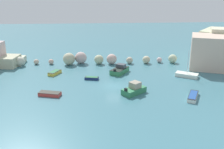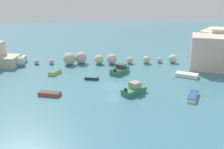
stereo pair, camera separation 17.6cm
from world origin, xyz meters
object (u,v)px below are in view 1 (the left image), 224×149
(channel_buoy, at_px, (122,69))
(moored_boat_0, at_px, (187,75))
(moored_boat_1, at_px, (134,89))
(moored_boat_2, at_px, (193,96))
(moored_boat_4, at_px, (50,94))
(moored_boat_3, at_px, (120,70))
(moored_boat_6, at_px, (55,73))
(moored_boat_5, at_px, (92,78))

(channel_buoy, relative_size, moored_boat_0, 0.08)
(moored_boat_1, distance_m, moored_boat_2, 9.78)
(moored_boat_4, bearing_deg, moored_boat_3, 55.50)
(moored_boat_6, bearing_deg, channel_buoy, 124.96)
(moored_boat_2, height_order, moored_boat_4, moored_boat_2)
(channel_buoy, bearing_deg, moored_boat_5, -139.54)
(moored_boat_5, bearing_deg, channel_buoy, 52.52)
(moored_boat_4, xyz_separation_m, moored_boat_6, (-0.72, 11.12, 0.05))
(moored_boat_2, bearing_deg, moored_boat_6, -92.66)
(moored_boat_3, distance_m, moored_boat_5, 6.93)
(moored_boat_2, height_order, moored_boat_3, moored_boat_3)
(moored_boat_3, bearing_deg, moored_boat_2, -109.33)
(moored_boat_0, height_order, moored_boat_2, moored_boat_0)
(moored_boat_2, xyz_separation_m, moored_boat_3, (-10.87, 13.74, 0.31))
(moored_boat_1, relative_size, moored_boat_4, 1.18)
(moored_boat_2, bearing_deg, moored_boat_4, -69.59)
(moored_boat_1, bearing_deg, moored_boat_6, 105.00)
(channel_buoy, distance_m, moored_boat_2, 18.67)
(moored_boat_5, bearing_deg, moored_boat_4, -120.97)
(moored_boat_2, bearing_deg, moored_boat_0, -166.59)
(moored_boat_3, relative_size, moored_boat_4, 1.30)
(channel_buoy, height_order, moored_boat_4, moored_boat_4)
(moored_boat_1, height_order, moored_boat_2, moored_boat_1)
(moored_boat_1, bearing_deg, moored_boat_4, 141.60)
(moored_boat_0, distance_m, moored_boat_2, 10.77)
(moored_boat_4, bearing_deg, moored_boat_6, 108.24)
(moored_boat_3, bearing_deg, moored_boat_6, 122.47)
(moored_boat_4, height_order, moored_boat_6, moored_boat_6)
(moored_boat_0, bearing_deg, moored_boat_4, 47.09)
(moored_boat_0, height_order, moored_boat_4, moored_boat_0)
(moored_boat_5, bearing_deg, moored_boat_6, 166.85)
(moored_boat_1, height_order, moored_boat_4, moored_boat_1)
(moored_boat_4, distance_m, moored_boat_5, 10.25)
(moored_boat_0, relative_size, moored_boat_6, 1.63)
(moored_boat_5, height_order, moored_boat_6, moored_boat_6)
(moored_boat_1, xyz_separation_m, moored_boat_4, (-14.33, -0.08, -0.41))
(moored_boat_3, relative_size, moored_boat_6, 1.52)
(moored_boat_5, bearing_deg, moored_boat_2, -18.97)
(moored_boat_5, distance_m, moored_boat_6, 8.53)
(moored_boat_2, bearing_deg, channel_buoy, -120.16)
(moored_boat_1, height_order, moored_boat_5, moored_boat_1)
(moored_boat_0, height_order, moored_boat_3, moored_boat_0)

